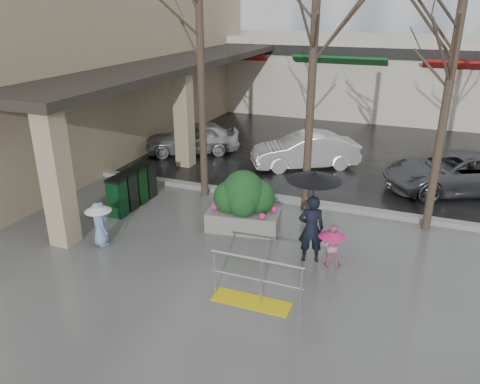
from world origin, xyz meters
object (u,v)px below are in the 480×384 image
Objects in this scene: tree_mideast at (457,37)px; car_b at (305,150)px; news_boxes at (133,188)px; tree_west at (200,23)px; planter at (244,202)px; woman at (313,207)px; car_c at (457,172)px; tree_midwest at (315,18)px; child_blue at (99,220)px; handrail at (254,287)px; car_a at (192,138)px; child_pink at (331,242)px.

tree_mideast is 1.70× the size of car_b.
tree_west is at bearing 43.54° from news_boxes.
planter is 0.52× the size of car_b.
car_c is at bearing -138.84° from woman.
tree_midwest is 6.15× the size of child_blue.
handrail is 0.86× the size of woman.
news_boxes is (-4.96, 3.30, 0.18)m from handrail.
car_b is (2.24, 3.79, -4.45)m from tree_west.
car_a is 4.61m from car_b.
tree_west is 1.05× the size of tree_mideast.
car_a is at bearing -121.00° from car_b.
child_pink is 6.63m from car_c.
news_boxes is at bearing -86.78° from car_c.
planter is (-2.50, 1.02, 0.19)m from child_pink.
car_a is at bearing -45.50° from child_blue.
tree_west reaches higher than child_blue.
woman is 6.79m from car_b.
tree_mideast is 9.42m from child_blue.
tree_west is 3.20m from tree_midwest.
news_boxes is at bearing -65.95° from car_b.
news_boxes is at bearing -136.73° from tree_west.
child_pink is at bearing 154.64° from woman.
car_c is at bearing 75.96° from tree_mideast.
car_a is (-4.35, 5.64, -0.15)m from planter.
tree_mideast is at bearing -38.76° from car_c.
handrail is at bearing -88.09° from tree_midwest.
planter reaches higher than child_blue.
woman reaches higher than car_b.
woman is 0.90m from child_pink.
car_b reaches higher than news_boxes.
tree_midwest is at bearing -15.82° from car_b.
planter is at bearing -32.65° from car_b.
car_b is at bearing 87.34° from planter.
tree_midwest is at bearing -93.59° from woman.
tree_midwest is 5.56m from child_pink.
handrail is 7.28m from tree_mideast.
child_pink is 9.55m from car_a.
handrail is 1.88× the size of child_pink.
car_c is (9.67, -0.65, 0.00)m from car_a.
tree_mideast reaches higher than handrail.
tree_west is 6.26m from car_b.
car_a is (-8.86, 3.87, -4.23)m from tree_mideast.
planter reaches higher than child_pink.
tree_west is 5.06m from planter.
tree_west is 0.97× the size of tree_midwest.
news_boxes is (-4.80, -1.50, -4.68)m from tree_midwest.
planter is (-1.38, 3.03, 0.41)m from handrail.
car_c is at bearing 56.81° from car_a.
car_c is at bearing -125.01° from child_pink.
tree_west is 5.98× the size of child_blue.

